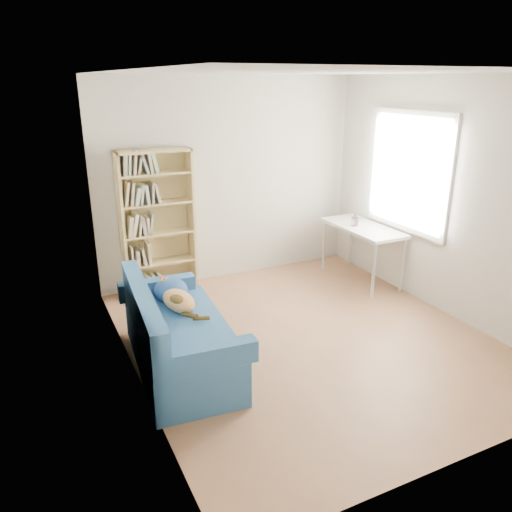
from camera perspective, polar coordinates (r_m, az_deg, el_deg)
The scene contains 6 objects.
ground at distance 5.29m, azimuth 5.79°, elevation -9.23°, with size 4.00×4.00×0.00m, color #8B5C3E.
room_shell at distance 4.81m, azimuth 7.26°, elevation 8.57°, with size 3.54×4.04×2.62m.
sofa at distance 4.71m, azimuth -9.15°, elevation -8.87°, with size 0.92×1.72×0.82m.
bookshelf at distance 6.20m, azimuth -11.15°, elevation 3.06°, with size 0.89×0.28×1.77m.
desk at distance 6.61m, azimuth 12.10°, elevation 2.72°, with size 0.55×1.19×0.75m.
pen_cup at distance 6.58m, azimuth 11.21°, elevation 3.99°, with size 0.09×0.09×0.18m.
Camera 1 is at (-2.48, -3.93, 2.54)m, focal length 35.00 mm.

